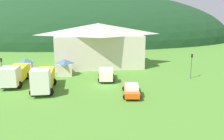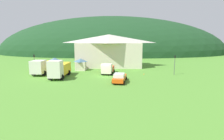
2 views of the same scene
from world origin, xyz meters
TOP-DOWN VIEW (x-y plane):
  - ground_plane at (0.00, 0.00)m, footprint 200.00×200.00m
  - forested_hill_backdrop at (0.00, 64.24)m, footprint 120.36×60.00m
  - depot_building at (0.53, 14.42)m, footprint 18.56×10.43m
  - play_shed_cream at (-6.11, 7.28)m, footprint 2.60×2.72m
  - play_shed_pink at (-13.14, 9.44)m, footprint 2.38×2.80m
  - flatbed_truck_yellow at (-13.50, 2.51)m, footprint 3.50×8.50m
  - heavy_rig_striped at (-8.70, -1.48)m, footprint 3.20×8.11m
  - light_truck_cream at (0.70, 2.58)m, footprint 3.01×5.50m
  - service_pickup_orange at (3.15, -5.21)m, footprint 2.89×5.60m
  - traffic_light_west at (-15.06, 1.85)m, footprint 0.20×0.32m
  - traffic_light_east at (14.95, 1.92)m, footprint 0.20×0.32m
  - traffic_cone_near_pickup at (8.51, 1.94)m, footprint 0.36×0.36m

SIDE VIEW (x-z plane):
  - ground_plane at x=0.00m, z-range 0.00..0.00m
  - forested_hill_backdrop at x=0.00m, z-range -19.18..19.18m
  - traffic_cone_near_pickup at x=8.51m, z-range -0.32..0.32m
  - service_pickup_orange at x=3.15m, z-range 0.00..1.66m
  - light_truck_cream at x=0.70m, z-range -0.01..2.36m
  - play_shed_pink at x=-13.14m, z-range 0.04..2.89m
  - play_shed_cream at x=-6.11m, z-range 0.04..2.91m
  - flatbed_truck_yellow at x=-13.50m, z-range 0.08..3.27m
  - heavy_rig_striped at x=-8.70m, z-range -0.03..3.63m
  - traffic_light_east at x=14.95m, z-range 0.47..4.64m
  - traffic_light_west at x=-15.06m, z-range 0.48..4.77m
  - depot_building at x=0.53m, z-range 0.13..8.93m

